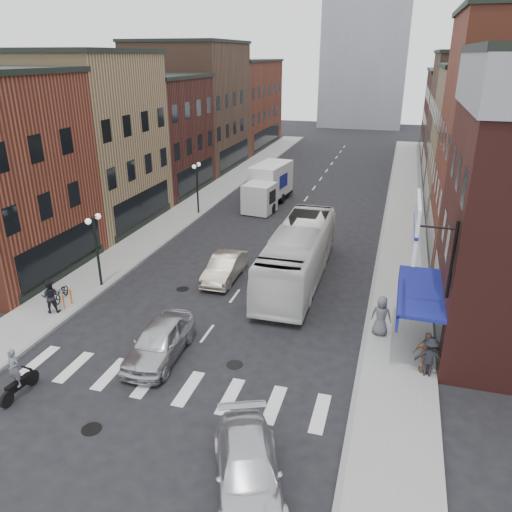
{
  "coord_description": "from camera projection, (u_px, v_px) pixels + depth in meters",
  "views": [
    {
      "loc": [
        7.71,
        -17.49,
        11.93
      ],
      "look_at": [
        0.97,
        5.72,
        2.13
      ],
      "focal_mm": 35.0,
      "sensor_mm": 36.0,
      "label": 1
    }
  ],
  "objects": [
    {
      "name": "ground",
      "position": [
        199.0,
        345.0,
        22.04
      ],
      "size": [
        160.0,
        160.0,
        0.0
      ],
      "primitive_type": "plane",
      "color": "black",
      "rests_on": "ground"
    },
    {
      "name": "sidewalk_left",
      "position": [
        204.0,
        200.0,
        43.79
      ],
      "size": [
        3.0,
        74.0,
        0.15
      ],
      "primitive_type": "cube",
      "color": "gray",
      "rests_on": "ground"
    },
    {
      "name": "sidewalk_right",
      "position": [
        405.0,
        216.0,
        39.39
      ],
      "size": [
        3.0,
        74.0,
        0.15
      ],
      "primitive_type": "cube",
      "color": "gray",
      "rests_on": "ground"
    },
    {
      "name": "curb_left",
      "position": [
        220.0,
        202.0,
        43.43
      ],
      "size": [
        0.2,
        74.0,
        0.16
      ],
      "primitive_type": "cube",
      "color": "gray",
      "rests_on": "ground"
    },
    {
      "name": "curb_right",
      "position": [
        385.0,
        215.0,
        39.81
      ],
      "size": [
        0.2,
        74.0,
        0.16
      ],
      "primitive_type": "cube",
      "color": "gray",
      "rests_on": "ground"
    },
    {
      "name": "crosswalk_stripes",
      "position": [
        170.0,
        385.0,
        19.37
      ],
      "size": [
        12.0,
        2.2,
        0.01
      ],
      "primitive_type": "cube",
      "color": "silver",
      "rests_on": "ground"
    },
    {
      "name": "bldg_left_mid_a",
      "position": [
        76.0,
        140.0,
        36.06
      ],
      "size": [
        10.3,
        10.2,
        12.3
      ],
      "color": "#A08458",
      "rests_on": "ground"
    },
    {
      "name": "bldg_left_mid_b",
      "position": [
        144.0,
        134.0,
        45.34
      ],
      "size": [
        10.3,
        10.2,
        10.3
      ],
      "color": "#421B17",
      "rests_on": "ground"
    },
    {
      "name": "bldg_left_far_a",
      "position": [
        191.0,
        106.0,
        54.56
      ],
      "size": [
        10.3,
        12.2,
        13.3
      ],
      "color": "brown",
      "rests_on": "ground"
    },
    {
      "name": "bldg_left_far_b",
      "position": [
        232.0,
        104.0,
        67.4
      ],
      "size": [
        10.3,
        16.2,
        11.3
      ],
      "color": "brown",
      "rests_on": "ground"
    },
    {
      "name": "bldg_right_mid_b",
      "position": [
        503.0,
        144.0,
        37.39
      ],
      "size": [
        10.3,
        10.2,
        11.3
      ],
      "color": "#A08458",
      "rests_on": "ground"
    },
    {
      "name": "bldg_right_far_a",
      "position": [
        485.0,
        120.0,
        47.0
      ],
      "size": [
        10.3,
        12.2,
        12.3
      ],
      "color": "brown",
      "rests_on": "ground"
    },
    {
      "name": "bldg_right_far_b",
      "position": [
        469.0,
        115.0,
        59.83
      ],
      "size": [
        10.3,
        16.2,
        10.3
      ],
      "color": "#421B17",
      "rests_on": "ground"
    },
    {
      "name": "awning_blue",
      "position": [
        416.0,
        292.0,
        20.97
      ],
      "size": [
        1.8,
        5.0,
        0.78
      ],
      "color": "navy",
      "rests_on": "ground"
    },
    {
      "name": "billboard_sign",
      "position": [
        418.0,
        228.0,
        17.96
      ],
      "size": [
        1.52,
        3.0,
        3.7
      ],
      "color": "black",
      "rests_on": "ground"
    },
    {
      "name": "streetlamp_near",
      "position": [
        95.0,
        237.0,
        26.42
      ],
      "size": [
        0.32,
        1.22,
        4.11
      ],
      "color": "black",
      "rests_on": "ground"
    },
    {
      "name": "streetlamp_far",
      "position": [
        197.0,
        179.0,
        38.88
      ],
      "size": [
        0.32,
        1.22,
        4.11
      ],
      "color": "black",
      "rests_on": "ground"
    },
    {
      "name": "bike_rack",
      "position": [
        67.0,
        299.0,
        24.96
      ],
      "size": [
        0.08,
        0.68,
        0.8
      ],
      "color": "#D8590C",
      "rests_on": "sidewalk_left"
    },
    {
      "name": "box_truck",
      "position": [
        268.0,
        186.0,
        41.95
      ],
      "size": [
        2.93,
        7.81,
        3.3
      ],
      "rotation": [
        0.0,
        0.0,
        -0.13
      ],
      "color": "silver",
      "rests_on": "ground"
    },
    {
      "name": "motorcycle_rider",
      "position": [
        16.0,
        375.0,
        18.4
      ],
      "size": [
        0.59,
        1.99,
        2.03
      ],
      "rotation": [
        0.0,
        0.0,
        -0.11
      ],
      "color": "black",
      "rests_on": "ground"
    },
    {
      "name": "transit_bus",
      "position": [
        298.0,
        254.0,
        27.81
      ],
      "size": [
        2.72,
        11.27,
        3.13
      ],
      "primitive_type": "imported",
      "rotation": [
        0.0,
        0.0,
        0.01
      ],
      "color": "silver",
      "rests_on": "ground"
    },
    {
      "name": "sedan_left_near",
      "position": [
        159.0,
        341.0,
        20.87
      ],
      "size": [
        2.1,
        4.7,
        1.57
      ],
      "primitive_type": "imported",
      "rotation": [
        0.0,
        0.0,
        0.05
      ],
      "color": "#BCBCC1",
      "rests_on": "ground"
    },
    {
      "name": "sedan_left_far",
      "position": [
        224.0,
        268.0,
        28.22
      ],
      "size": [
        1.53,
        4.29,
        1.41
      ],
      "primitive_type": "imported",
      "rotation": [
        0.0,
        0.0,
        0.01
      ],
      "color": "beige",
      "rests_on": "ground"
    },
    {
      "name": "curb_car",
      "position": [
        248.0,
        470.0,
        14.52
      ],
      "size": [
        3.55,
        5.07,
        1.36
      ],
      "primitive_type": "imported",
      "rotation": [
        0.0,
        0.0,
        0.39
      ],
      "color": "silver",
      "rests_on": "ground"
    },
    {
      "name": "parked_bicycle",
      "position": [
        62.0,
        292.0,
        25.62
      ],
      "size": [
        0.92,
        1.66,
        0.83
      ],
      "primitive_type": "imported",
      "rotation": [
        0.0,
        0.0,
        0.25
      ],
      "color": "black",
      "rests_on": "sidewalk_left"
    },
    {
      "name": "ped_left_solo",
      "position": [
        50.0,
        296.0,
        24.25
      ],
      "size": [
        0.94,
        0.76,
        1.68
      ],
      "primitive_type": "imported",
      "rotation": [
        0.0,
        0.0,
        3.56
      ],
      "color": "black",
      "rests_on": "sidewalk_left"
    },
    {
      "name": "ped_right_a",
      "position": [
        429.0,
        356.0,
        19.44
      ],
      "size": [
        1.1,
        0.56,
        1.68
      ],
      "primitive_type": "imported",
      "rotation": [
        0.0,
        0.0,
        3.12
      ],
      "color": "black",
      "rests_on": "sidewalk_right"
    },
    {
      "name": "ped_right_b",
      "position": [
        427.0,
        353.0,
        19.57
      ],
      "size": [
        1.12,
        0.69,
        1.79
      ],
      "primitive_type": "imported",
      "rotation": [
        0.0,
        0.0,
        3.31
      ],
      "color": "brown",
      "rests_on": "sidewalk_right"
    },
    {
      "name": "ped_right_c",
      "position": [
        381.0,
        316.0,
        22.27
      ],
      "size": [
        0.98,
        0.7,
        1.86
      ],
      "primitive_type": "imported",
      "rotation": [
        0.0,
        0.0,
        3.02
      ],
      "color": "#54565C",
      "rests_on": "sidewalk_right"
    }
  ]
}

